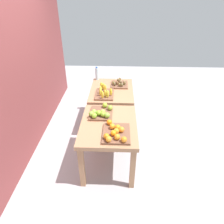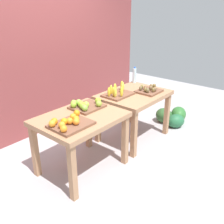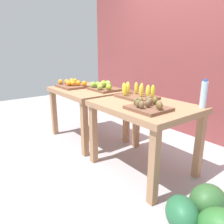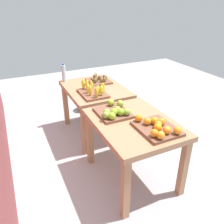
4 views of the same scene
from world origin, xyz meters
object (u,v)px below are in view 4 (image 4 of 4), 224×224
Objects in this scene: watermelon_pile at (90,101)px; apple_bin at (114,111)px; orange_bin at (157,127)px; display_table_right at (95,94)px; banana_crate at (93,91)px; water_bottle at (64,73)px; display_table_left at (133,130)px; kiwi_bin at (99,80)px.

apple_bin is at bearing 168.42° from watermelon_pile.
display_table_right is at bearing 4.30° from orange_bin.
banana_crate is at bearing -0.42° from apple_bin.
water_bottle is (1.84, 0.43, 0.09)m from orange_bin.
water_bottle is at bearing 15.87° from banana_crate.
watermelon_pile is (2.28, -0.14, -0.66)m from orange_bin.
apple_bin reaches higher than display_table_right.
banana_crate reaches higher than display_table_right.
water_bottle reaches higher than banana_crate.
apple_bin is (0.22, 0.13, 0.15)m from display_table_left.
kiwi_bin is (0.18, -0.14, 0.14)m from display_table_right.
water_bottle reaches higher than watermelon_pile.
display_table_right is 0.27m from kiwi_bin.
display_table_right is 3.77× the size of water_bottle.
banana_crate is 1.60× the size of water_bottle.
orange_bin is at bearing 178.60° from kiwi_bin.
display_table_left is 1.12m from display_table_right.
watermelon_pile is (0.44, -0.56, -0.75)m from water_bottle.
apple_bin is 0.62× the size of watermelon_pile.
water_bottle is at bearing 13.03° from orange_bin.
water_bottle is at bearing 11.54° from display_table_left.
display_table_right is 2.48× the size of apple_bin.
apple_bin reaches higher than orange_bin.
kiwi_bin is at bearing -31.55° from banana_crate.
display_table_left is 1.00× the size of display_table_right.
kiwi_bin is at bearing 172.06° from watermelon_pile.
display_table_left is 2.89× the size of kiwi_bin.
kiwi_bin is at bearing -13.94° from apple_bin.
apple_bin is at bearing 29.99° from display_table_left.
orange_bin is at bearing -166.97° from water_bottle.
apple_bin is 0.95× the size of banana_crate.
display_table_left is at bearing -172.05° from banana_crate.
display_table_right is at bearing -144.71° from water_bottle.
apple_bin is 1.37m from water_bottle.
display_table_right is 1.06m from watermelon_pile.
water_bottle is 1.04m from watermelon_pile.
kiwi_bin reaches higher than display_table_right.
orange_bin is 1.27× the size of kiwi_bin.
banana_crate is (-0.25, 0.12, 0.16)m from display_table_right.
kiwi_bin is (1.08, -0.27, -0.01)m from apple_bin.
display_table_right is 2.89× the size of kiwi_bin.
watermelon_pile is at bearing -17.61° from banana_crate.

